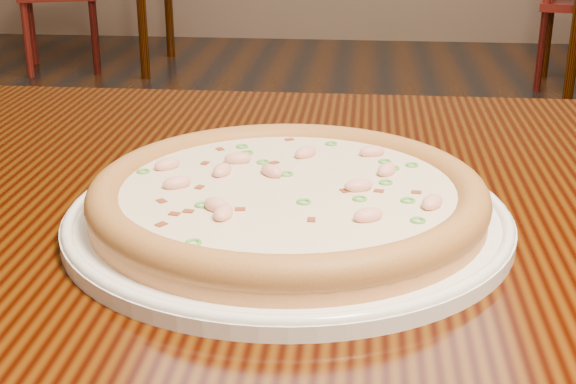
{
  "coord_description": "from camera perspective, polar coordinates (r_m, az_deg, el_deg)",
  "views": [
    {
      "loc": [
        0.14,
        -1.03,
        1.02
      ],
      "look_at": [
        0.08,
        -0.42,
        0.78
      ],
      "focal_mm": 50.0,
      "sensor_mm": 36.0,
      "label": 1
    }
  ],
  "objects": [
    {
      "name": "pizza",
      "position": [
        0.66,
        0.0,
        -0.23
      ],
      "size": [
        0.33,
        0.33,
        0.03
      ],
      "color": "tan",
      "rests_on": "plate"
    },
    {
      "name": "chair_c",
      "position": [
        4.49,
        19.55,
        12.62
      ],
      "size": [
        0.5,
        0.5,
        0.95
      ],
      "color": "maroon",
      "rests_on": "ground"
    },
    {
      "name": "hero_table",
      "position": [
        0.76,
        9.55,
        -8.08
      ],
      "size": [
        1.2,
        0.8,
        0.75
      ],
      "color": "black",
      "rests_on": "ground"
    },
    {
      "name": "plate",
      "position": [
        0.67,
        -0.0,
        -1.71
      ],
      "size": [
        0.37,
        0.37,
        0.02
      ],
      "color": "white",
      "rests_on": "hero_table"
    }
  ]
}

